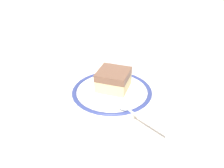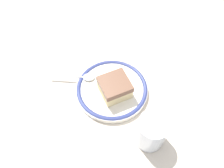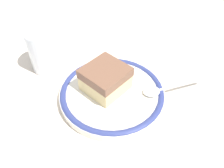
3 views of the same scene
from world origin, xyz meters
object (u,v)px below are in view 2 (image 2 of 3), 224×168
Objects in this scene: spoon at (83,77)px; cup at (151,133)px; cake_slice at (115,87)px; plate at (112,89)px; napkin at (68,125)px.

spoon is 1.38× the size of cup.
cake_slice is 1.14× the size of cup.
plate is 2.21× the size of cup.
napkin is at bearing 22.03° from cup.
spoon is 1.32× the size of napkin.
cake_slice is (-0.01, 0.01, 0.03)m from plate.
plate is 2.12× the size of napkin.
cup is at bearing -157.97° from napkin.
plate is 0.03m from cake_slice.
spoon is at bearing 9.42° from plate.
cup is (-0.24, 0.05, 0.02)m from spoon.
spoon is at bearing 4.12° from cake_slice.
cake_slice is 0.15m from cup.
napkin is at bearing 109.46° from spoon.
cup reaches higher than napkin.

